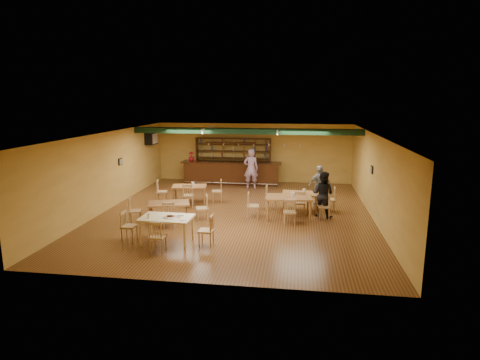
% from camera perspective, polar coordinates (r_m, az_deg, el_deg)
% --- Properties ---
extents(floor, '(12.00, 12.00, 0.00)m').
position_cam_1_polar(floor, '(15.32, -0.60, -4.66)').
color(floor, '#553018').
rests_on(floor, ground).
extents(ceiling_beam, '(10.00, 0.30, 0.25)m').
position_cam_1_polar(ceiling_beam, '(17.54, 0.78, 6.95)').
color(ceiling_beam, black).
rests_on(ceiling_beam, ceiling).
extents(track_rail_left, '(0.05, 2.50, 0.05)m').
position_cam_1_polar(track_rail_left, '(18.44, -4.57, 7.35)').
color(track_rail_left, silver).
rests_on(track_rail_left, ceiling).
extents(track_rail_right, '(0.05, 2.50, 0.05)m').
position_cam_1_polar(track_rail_right, '(18.01, 5.49, 7.24)').
color(track_rail_right, silver).
rests_on(track_rail_right, ceiling).
extents(ac_unit, '(0.34, 0.70, 0.48)m').
position_cam_1_polar(ac_unit, '(20.11, -12.45, 5.78)').
color(ac_unit, silver).
rests_on(ac_unit, wall_left).
extents(picture_left, '(0.04, 0.34, 0.28)m').
position_cam_1_polar(picture_left, '(17.33, -16.57, 2.52)').
color(picture_left, black).
rests_on(picture_left, wall_left).
extents(picture_right, '(0.04, 0.34, 0.28)m').
position_cam_1_polar(picture_right, '(15.50, 18.17, 1.41)').
color(picture_right, black).
rests_on(picture_right, wall_right).
extents(bar_counter, '(5.02, 0.85, 1.13)m').
position_cam_1_polar(bar_counter, '(20.30, -1.25, 1.00)').
color(bar_counter, '#361A0A').
rests_on(bar_counter, ground).
extents(back_bar_hutch, '(3.88, 0.40, 2.28)m').
position_cam_1_polar(back_bar_hutch, '(20.82, -0.97, 2.87)').
color(back_bar_hutch, '#361A0A').
rests_on(back_bar_hutch, ground).
extents(poinsettia, '(0.34, 0.34, 0.48)m').
position_cam_1_polar(poinsettia, '(20.60, -6.93, 3.35)').
color(poinsettia, red).
rests_on(poinsettia, bar_counter).
extents(dining_table_a, '(1.53, 1.08, 0.70)m').
position_cam_1_polar(dining_table_a, '(16.91, -7.16, -1.97)').
color(dining_table_a, olive).
rests_on(dining_table_a, ground).
extents(dining_table_b, '(1.38, 0.84, 0.68)m').
position_cam_1_polar(dining_table_b, '(15.80, 8.49, -3.00)').
color(dining_table_b, olive).
rests_on(dining_table_b, ground).
extents(dining_table_c, '(1.60, 1.23, 0.71)m').
position_cam_1_polar(dining_table_c, '(14.31, -10.01, -4.53)').
color(dining_table_c, olive).
rests_on(dining_table_c, ground).
extents(dining_table_d, '(1.71, 1.12, 0.82)m').
position_cam_1_polar(dining_table_d, '(14.60, 6.85, -3.88)').
color(dining_table_d, olive).
rests_on(dining_table_d, ground).
extents(near_table, '(1.54, 1.02, 0.81)m').
position_cam_1_polar(near_table, '(12.29, -10.31, -6.98)').
color(near_table, beige).
rests_on(near_table, ground).
extents(pizza_tray, '(0.51, 0.51, 0.01)m').
position_cam_1_polar(pizza_tray, '(12.14, -9.89, -5.16)').
color(pizza_tray, silver).
rests_on(pizza_tray, near_table).
extents(parmesan_shaker, '(0.08, 0.08, 0.11)m').
position_cam_1_polar(parmesan_shaker, '(12.17, -12.81, -5.00)').
color(parmesan_shaker, '#EAE5C6').
rests_on(parmesan_shaker, near_table).
extents(napkin_stack, '(0.21, 0.17, 0.03)m').
position_cam_1_polar(napkin_stack, '(12.26, -8.38, -4.91)').
color(napkin_stack, white).
rests_on(napkin_stack, near_table).
extents(pizza_server, '(0.32, 0.24, 0.00)m').
position_cam_1_polar(pizza_server, '(12.14, -9.09, -5.09)').
color(pizza_server, silver).
rests_on(pizza_server, pizza_tray).
extents(side_plate, '(0.23, 0.23, 0.01)m').
position_cam_1_polar(side_plate, '(11.80, -7.96, -5.59)').
color(side_plate, white).
rests_on(side_plate, near_table).
extents(patron_bar, '(0.74, 0.53, 1.91)m').
position_cam_1_polar(patron_bar, '(19.28, 1.57, 1.61)').
color(patron_bar, '#8B4699').
rests_on(patron_bar, ground).
extents(patron_right_a, '(1.01, 0.92, 1.69)m').
position_cam_1_polar(patron_right_a, '(14.93, 11.63, -1.98)').
color(patron_right_a, black).
rests_on(patron_right_a, ground).
extents(patron_right_b, '(1.03, 0.63, 1.63)m').
position_cam_1_polar(patron_right_b, '(16.47, 11.24, -0.80)').
color(patron_right_b, gray).
rests_on(patron_right_b, ground).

